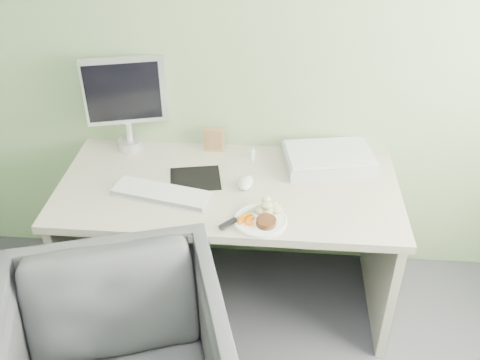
# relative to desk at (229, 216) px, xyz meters

# --- Properties ---
(wall_back) EXTENTS (3.50, 0.00, 3.50)m
(wall_back) POSITION_rel_desk_xyz_m (0.00, 0.38, 0.80)
(wall_back) COLOR gray
(wall_back) RESTS_ON floor
(desk) EXTENTS (1.60, 0.75, 0.73)m
(desk) POSITION_rel_desk_xyz_m (0.00, 0.00, 0.00)
(desk) COLOR beige
(desk) RESTS_ON floor
(plate) EXTENTS (0.23, 0.23, 0.01)m
(plate) POSITION_rel_desk_xyz_m (0.16, -0.26, 0.19)
(plate) COLOR white
(plate) RESTS_ON desk
(steak) EXTENTS (0.10, 0.10, 0.03)m
(steak) POSITION_rel_desk_xyz_m (0.19, -0.29, 0.21)
(steak) COLOR black
(steak) RESTS_ON plate
(potato_pile) EXTENTS (0.11, 0.08, 0.06)m
(potato_pile) POSITION_rel_desk_xyz_m (0.19, -0.21, 0.22)
(potato_pile) COLOR tan
(potato_pile) RESTS_ON plate
(carrot_heap) EXTENTS (0.06, 0.05, 0.04)m
(carrot_heap) POSITION_rel_desk_xyz_m (0.10, -0.28, 0.21)
(carrot_heap) COLOR orange
(carrot_heap) RESTS_ON plate
(steak_knife) EXTENTS (0.17, 0.18, 0.02)m
(steak_knife) POSITION_rel_desk_xyz_m (0.05, -0.29, 0.21)
(steak_knife) COLOR silver
(steak_knife) RESTS_ON plate
(mousepad) EXTENTS (0.27, 0.25, 0.00)m
(mousepad) POSITION_rel_desk_xyz_m (-0.16, 0.04, 0.18)
(mousepad) COLOR black
(mousepad) RESTS_ON desk
(keyboard) EXTENTS (0.47, 0.23, 0.02)m
(keyboard) POSITION_rel_desk_xyz_m (-0.30, -0.11, 0.20)
(keyboard) COLOR white
(keyboard) RESTS_ON desk
(computer_mouse) EXTENTS (0.08, 0.13, 0.04)m
(computer_mouse) POSITION_rel_desk_xyz_m (0.08, -0.00, 0.20)
(computer_mouse) COLOR white
(computer_mouse) RESTS_ON desk
(photo_frame) EXTENTS (0.11, 0.01, 0.13)m
(photo_frame) POSITION_rel_desk_xyz_m (-0.10, 0.30, 0.25)
(photo_frame) COLOR olive
(photo_frame) RESTS_ON desk
(eyedrop_bottle) EXTENTS (0.03, 0.03, 0.07)m
(eyedrop_bottle) POSITION_rel_desk_xyz_m (0.10, 0.24, 0.22)
(eyedrop_bottle) COLOR white
(eyedrop_bottle) RESTS_ON desk
(scanner) EXTENTS (0.48, 0.36, 0.07)m
(scanner) POSITION_rel_desk_xyz_m (0.48, 0.22, 0.22)
(scanner) COLOR #A6A7AD
(scanner) RESTS_ON desk
(monitor) EXTENTS (0.40, 0.16, 0.49)m
(monitor) POSITION_rel_desk_xyz_m (-0.54, 0.31, 0.46)
(monitor) COLOR silver
(monitor) RESTS_ON desk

